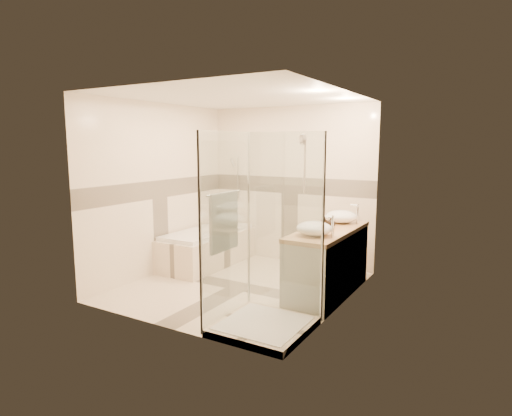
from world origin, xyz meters
The scene contains 12 objects.
room centered at (0.06, 0.01, 1.26)m, with size 2.82×3.02×2.52m.
bathtub centered at (-1.02, 0.65, 0.31)m, with size 0.75×1.70×0.56m.
vanity centered at (1.12, 0.30, 0.43)m, with size 0.58×1.62×0.85m.
shower_enclosure centered at (0.83, -0.97, 0.51)m, with size 0.96×0.93×2.04m.
vessel_sink_near centered at (1.10, 0.83, 0.94)m, with size 0.43×0.43×0.17m, color white.
vessel_sink_far centered at (1.10, -0.12, 0.93)m, with size 0.42×0.42×0.17m, color white.
faucet_near centered at (1.32, 0.83, 1.01)m, with size 0.11×0.03×0.27m.
faucet_far centered at (1.32, -0.12, 1.00)m, with size 0.10×0.03×0.25m.
amenity_bottle_a centered at (1.10, 0.21, 0.94)m, with size 0.08×0.08×0.18m, color black.
amenity_bottle_b centered at (1.10, 0.44, 0.92)m, with size 0.11×0.11×0.14m, color black.
folded_towels centered at (1.10, 0.96, 0.89)m, with size 0.14×0.23×0.07m, color silver.
rolled_towel centered at (-1.14, 1.42, 0.62)m, with size 0.11×0.11×0.25m, color silver.
Camera 1 is at (2.99, -4.70, 1.91)m, focal length 30.00 mm.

